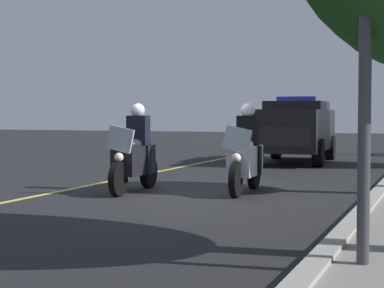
% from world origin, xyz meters
% --- Properties ---
extents(ground_plane, '(80.00, 80.00, 0.00)m').
position_xyz_m(ground_plane, '(0.00, 0.00, 0.00)').
color(ground_plane, black).
extents(curb_strip, '(48.00, 0.24, 0.15)m').
position_xyz_m(curb_strip, '(0.00, 3.72, 0.07)').
color(curb_strip, '#9E9B93').
rests_on(curb_strip, ground).
extents(lane_stripe_center, '(48.00, 0.12, 0.01)m').
position_xyz_m(lane_stripe_center, '(0.00, -2.20, 0.00)').
color(lane_stripe_center, '#E0D14C').
rests_on(lane_stripe_center, ground).
extents(police_motorcycle_lead_left, '(2.14, 0.60, 1.72)m').
position_xyz_m(police_motorcycle_lead_left, '(0.36, -0.80, 0.70)').
color(police_motorcycle_lead_left, black).
rests_on(police_motorcycle_lead_left, ground).
extents(police_motorcycle_lead_right, '(2.14, 0.60, 1.72)m').
position_xyz_m(police_motorcycle_lead_right, '(-0.28, 1.25, 0.70)').
color(police_motorcycle_lead_right, black).
rests_on(police_motorcycle_lead_right, ground).
extents(police_suv, '(5.00, 2.29, 2.05)m').
position_xyz_m(police_suv, '(-8.40, 0.45, 1.07)').
color(police_suv, black).
rests_on(police_suv, ground).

